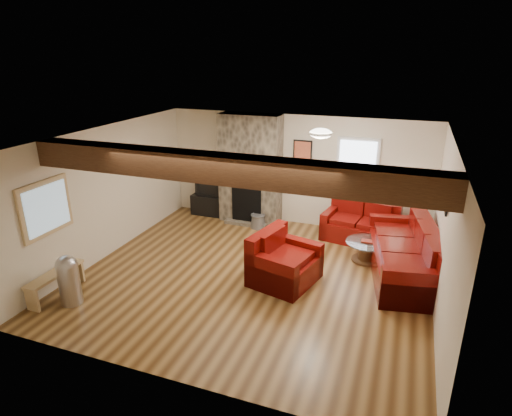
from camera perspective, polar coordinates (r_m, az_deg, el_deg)
The scene contains 18 objects.
room at distance 7.22m, azimuth -0.36°, elevation -0.41°, with size 8.00×8.00×8.00m.
oak_beam at distance 5.80m, azimuth -4.71°, elevation 5.28°, with size 6.00×0.36×0.38m, color #351C0F.
chimney_breast at distance 9.79m, azimuth -0.77°, elevation 5.00°, with size 1.40×0.67×2.50m.
back_window at distance 9.37m, azimuth 13.35°, elevation 5.84°, with size 0.90×0.08×1.10m, color silver, non-canonical shape.
hatch_window at distance 7.56m, azimuth -26.22°, elevation -0.01°, with size 0.08×1.00×0.90m, color tan, non-canonical shape.
ceiling_dome at distance 7.50m, azimuth 8.62°, elevation 9.59°, with size 0.40×0.40×0.18m, color white, non-canonical shape.
artwork_back at distance 9.54m, azimuth 6.22°, elevation 7.45°, with size 0.42×0.06×0.52m, color black, non-canonical shape.
artwork_right at distance 6.97m, azimuth 24.04°, elevation 1.33°, with size 0.06×0.55×0.42m, color black, non-canonical shape.
sofa_three at distance 8.03m, azimuth 19.12°, elevation -5.39°, with size 2.46×1.03×0.95m, color #4D0505, non-canonical shape.
loveseat at distance 9.25m, azimuth 13.73°, elevation -1.92°, with size 1.50×0.86×0.80m, color #4D0505, non-canonical shape.
armchair_red at distance 7.41m, azimuth 3.90°, elevation -6.74°, with size 1.09×0.96×0.89m, color #4D0505, non-canonical shape.
coffee_table at distance 8.47m, azimuth 14.49°, elevation -5.61°, with size 0.81×0.81×0.42m.
tv_cabinet at distance 10.50m, azimuth -5.87°, elevation 0.40°, with size 0.99×0.39×0.49m, color black.
television at distance 10.35m, azimuth -5.96°, elevation 2.87°, with size 0.79×0.10×0.45m, color black.
floor_lamp at distance 9.25m, azimuth 18.94°, elevation 2.90°, with size 0.36×0.36×1.42m.
pine_bench at distance 7.84m, azimuth -25.08°, elevation -9.14°, with size 0.25×1.08×0.41m, color tan, non-canonical shape.
pedal_bin at distance 7.42m, azimuth -23.69°, elevation -8.74°, with size 0.33×0.33×0.83m, color #AFAFB4, non-canonical shape.
coal_bucket at distance 9.72m, azimuth 0.25°, elevation -1.72°, with size 0.34×0.34×0.32m, color slate, non-canonical shape.
Camera 1 is at (2.36, -6.33, 3.81)m, focal length 30.00 mm.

